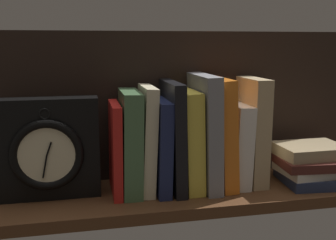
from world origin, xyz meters
TOP-DOWN VIEW (x-y plane):
  - ground_plane at (0.00, 0.00)cm, footprint 95.24×22.45cm
  - back_panel at (0.00, 10.62)cm, footprint 95.24×1.20cm
  - book_red_requiem at (-15.67, 1.62)cm, footprint 2.05×13.90cm
  - book_green_romantic at (-12.44, 1.62)cm, footprint 4.42×14.10cm
  - book_cream_twain at (-8.82, 1.62)cm, footprint 3.66×12.94cm
  - book_navy_bierce at (-5.81, 1.62)cm, footprint 3.28×15.57cm
  - book_black_skeptic at (-2.88, 1.62)cm, footprint 2.99×16.43cm
  - book_yellow_seinlanguage at (0.56, 1.62)cm, footprint 4.52×14.80cm
  - book_gray_chess at (4.43, 1.62)cm, footprint 4.08×16.82cm
  - book_orange_pandolfini at (8.06, 1.62)cm, footprint 4.60×15.00cm
  - book_white_catcher at (11.93, 1.62)cm, footprint 4.31×13.19cm
  - book_tan_shortstories at (16.01, 1.62)cm, footprint 3.76×12.52cm
  - framed_clock at (-29.74, 1.41)cm, footprint 21.27×6.69cm
  - book_stack_side at (30.33, -2.00)cm, footprint 19.03×14.71cm

SIDE VIEW (x-z plane):
  - ground_plane at x=0.00cm, z-range -2.50..0.00cm
  - book_stack_side at x=30.33cm, z-range -0.22..8.83cm
  - book_white_catcher at x=11.93cm, z-range -0.05..18.81cm
  - book_red_requiem at x=-15.67cm, z-range -0.01..19.80cm
  - book_navy_bierce at x=-5.81cm, z-range -0.03..20.38cm
  - framed_clock at x=-29.74cm, z-range -0.10..21.17cm
  - book_yellow_seinlanguage at x=0.56cm, z-range -0.06..22.17cm
  - book_green_romantic at x=-12.44cm, z-range -0.04..22.34cm
  - book_cream_twain at x=-8.82cm, z-range -0.05..23.28cm
  - book_black_skeptic at x=-2.88cm, z-range -0.02..24.12cm
  - book_tan_shortstories at x=16.01cm, z-range 0.00..24.54cm
  - book_orange_pandolfini at x=8.06cm, z-range -0.07..24.74cm
  - book_gray_chess at x=4.43cm, z-range -0.04..25.54cm
  - back_panel at x=0.00cm, z-range 0.00..35.08cm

